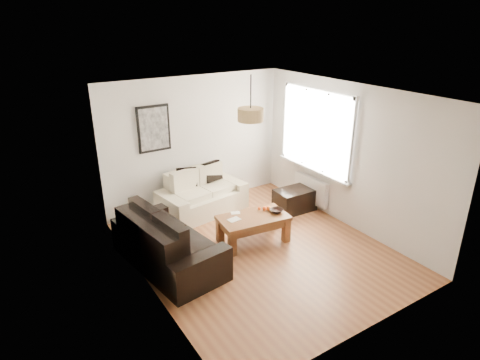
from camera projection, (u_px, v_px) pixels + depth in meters
floor at (259, 249)px, 6.86m from camera, size 4.50×4.50×0.00m
ceiling at (262, 93)px, 5.89m from camera, size 3.80×4.50×0.00m
wall_back at (195, 142)px, 8.13m from camera, size 3.80×0.04×2.60m
wall_front at (376, 240)px, 4.62m from camera, size 3.80×0.04×2.60m
wall_left at (143, 206)px, 5.43m from camera, size 0.04×4.50×2.60m
wall_right at (348, 156)px, 7.32m from camera, size 0.04×4.50×2.60m
window_bay at (317, 130)px, 7.81m from camera, size 0.14×1.90×1.60m
radiator at (311, 189)px, 8.25m from camera, size 0.10×0.90×0.52m
poster at (154, 129)px, 7.54m from camera, size 0.62×0.04×0.87m
pendant_shade at (251, 115)px, 6.26m from camera, size 0.40×0.40×0.20m
loveseat_cream at (202, 192)px, 8.04m from camera, size 1.77×1.14×0.82m
sofa_leather at (168, 240)px, 6.32m from camera, size 1.23×2.10×0.86m
coffee_table at (253, 229)px, 7.03m from camera, size 1.24×0.77×0.48m
ottoman at (295, 200)px, 8.17m from camera, size 0.79×0.52×0.44m
cushion_left at (187, 177)px, 7.97m from camera, size 0.40×0.23×0.38m
cushion_right at (212, 171)px, 8.25m from camera, size 0.41×0.20×0.40m
fruit_bowl at (277, 211)px, 7.08m from camera, size 0.25×0.25×0.05m
orange_a at (265, 208)px, 7.13m from camera, size 0.10×0.10×0.08m
orange_b at (269, 208)px, 7.14m from camera, size 0.10×0.10×0.08m
orange_c at (259, 208)px, 7.13m from camera, size 0.07×0.07×0.06m
papers at (234, 219)px, 6.82m from camera, size 0.22×0.17×0.01m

